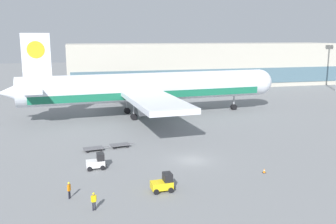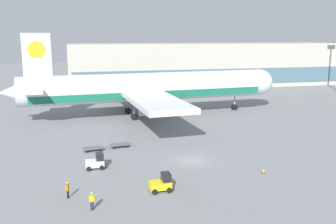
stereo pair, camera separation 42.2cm
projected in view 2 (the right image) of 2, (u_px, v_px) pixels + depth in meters
name	position (u px, v px, depth m)	size (l,w,h in m)	color
ground_plane	(191.00, 160.00, 50.40)	(400.00, 400.00, 0.00)	slate
terminal_building	(207.00, 65.00, 125.14)	(90.00, 18.20, 14.00)	#BCB7A8
airplane_main	(146.00, 88.00, 77.56)	(58.09, 48.44, 17.00)	silver
baggage_tug_foreground	(96.00, 162.00, 47.17)	(2.51, 1.72, 2.00)	silver
baggage_tug_mid	(162.00, 183.00, 40.33)	(2.52, 1.74, 2.00)	yellow
baggage_dolly_lead	(93.00, 148.00, 54.57)	(3.77, 1.87, 0.48)	#56565B
baggage_dolly_second	(120.00, 145.00, 56.34)	(3.77, 1.87, 0.48)	#56565B
ground_crew_near	(92.00, 200.00, 35.85)	(0.54, 0.33, 1.82)	black
ground_crew_far	(68.00, 189.00, 38.47)	(0.36, 0.52, 1.80)	black
traffic_cone_near	(263.00, 171.00, 45.71)	(0.40, 0.40, 0.59)	black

